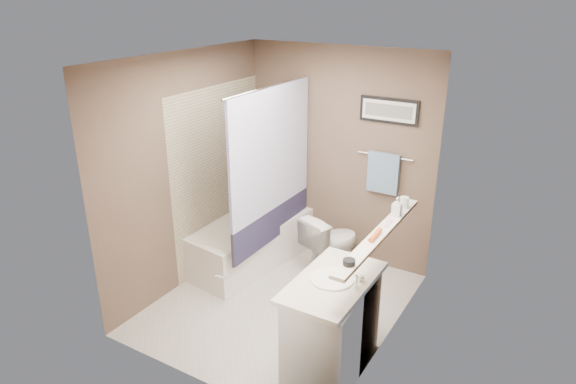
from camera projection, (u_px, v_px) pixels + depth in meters
The scene contains 32 objects.
ground at pixel (280, 303), 5.13m from camera, with size 2.50×2.50×0.00m, color beige.
ceiling at pixel (279, 60), 4.25m from camera, with size 2.20×2.50×0.04m, color white.
wall_back at pixel (338, 157), 5.67m from camera, with size 2.20×0.04×2.40m, color brown.
wall_front at pixel (191, 246), 3.71m from camera, with size 2.20×0.04×2.40m, color brown.
wall_left at pixel (189, 172), 5.20m from camera, with size 0.04×2.50×2.40m, color brown.
wall_right at pixel (392, 217), 4.18m from camera, with size 0.04×2.50×2.40m, color brown.
tile_surround at pixel (219, 176), 5.68m from camera, with size 0.02×1.55×2.00m, color #C1B192.
curtain_rod at pixel (271, 86), 4.96m from camera, with size 0.02×0.02×1.55m, color silver.
curtain_upper at pixel (272, 151), 5.20m from camera, with size 0.03×1.45×1.28m, color white.
curtain_lower at pixel (273, 224), 5.51m from camera, with size 0.03×1.45×0.36m, color #282545.
mirror at pixel (391, 174), 3.90m from camera, with size 0.02×1.60×1.00m, color silver.
shelf at pixel (380, 234), 4.12m from camera, with size 0.12×1.60×0.03m, color silver.
towel_bar at pixel (385, 156), 5.36m from camera, with size 0.02×0.02×0.60m, color silver.
towel at pixel (383, 173), 5.41m from camera, with size 0.34×0.05×0.44m, color #99BEDF.
art_frame at pixel (389, 111), 5.20m from camera, with size 0.62×0.03×0.26m, color black.
art_mat at pixel (389, 111), 5.19m from camera, with size 0.56×0.00×0.20m, color white.
art_image at pixel (388, 111), 5.18m from camera, with size 0.50×0.00×0.13m, color #595959.
door at pixel (253, 292), 3.51m from camera, with size 0.80×0.02×2.00m, color silver.
door_handle at pixel (220, 276), 3.71m from camera, with size 0.02×0.02×0.10m, color silver.
bathtub at pixel (249, 242), 5.83m from camera, with size 0.70×1.50×0.50m, color white.
tub_rim at pixel (248, 222), 5.74m from camera, with size 0.56×1.36×0.02m, color white.
toilet at pixel (331, 243), 5.61m from camera, with size 0.38×0.67×0.69m, color white.
vanity at pixel (332, 328), 4.12m from camera, with size 0.50×0.90×0.80m, color silver.
countertop at pixel (333, 282), 3.96m from camera, with size 0.54×0.96×0.04m, color silver.
sink_basin at pixel (332, 279), 3.96m from camera, with size 0.34×0.34×0.01m, color white.
faucet_spout at pixel (356, 281), 3.85m from camera, with size 0.02×0.02×0.10m, color white.
faucet_knob at pixel (361, 278), 3.94m from camera, with size 0.05×0.05×0.05m, color white.
candle_bowl_near at pixel (349, 262), 3.63m from camera, with size 0.09×0.09×0.04m, color black.
hair_brush_front at pixel (375, 235), 4.02m from camera, with size 0.04×0.04×0.22m, color #DB511F.
pink_comb at pixel (388, 223), 4.26m from camera, with size 0.03×0.16×0.01m, color pink.
glass_jar at pixel (404, 202), 4.55m from camera, with size 0.08×0.08×0.10m, color silver.
soap_bottle at pixel (397, 206), 4.39m from camera, with size 0.07×0.08×0.17m, color #999999.
Camera 1 is at (2.29, -3.70, 2.94)m, focal length 32.00 mm.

